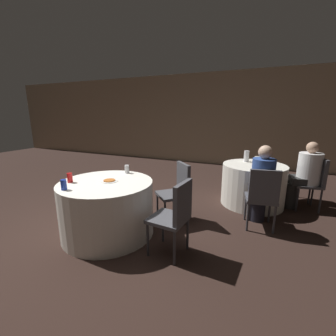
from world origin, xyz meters
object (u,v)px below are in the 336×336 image
(chair_near_east, at_px, (176,212))
(bottle_far, at_px, (246,156))
(chair_far_south, at_px, (262,194))
(pizza_plate_near, at_px, (109,181))
(soda_can_blue, at_px, (64,185))
(chair_far_east, at_px, (314,179))
(table_far, at_px, (253,185))
(chair_far_northeast, at_px, (301,173))
(soda_can_silver, at_px, (127,169))
(chair_near_northeast, at_px, (178,187))
(table_near, at_px, (108,208))
(person_blue_shirt, at_px, (261,186))
(person_white_shirt, at_px, (304,175))
(soda_can_red, at_px, (70,178))

(chair_near_east, height_order, bottle_far, bottle_far)
(chair_far_south, distance_m, pizza_plate_near, 2.06)
(soda_can_blue, bearing_deg, pizza_plate_near, 61.66)
(chair_far_east, bearing_deg, bottle_far, 77.89)
(table_far, relative_size, bottle_far, 5.26)
(chair_far_northeast, distance_m, soda_can_blue, 3.94)
(soda_can_silver, distance_m, soda_can_blue, 0.96)
(chair_near_northeast, relative_size, soda_can_silver, 7.24)
(table_near, distance_m, chair_near_northeast, 1.03)
(chair_near_northeast, height_order, soda_can_silver, chair_near_northeast)
(chair_far_northeast, relative_size, person_blue_shirt, 0.75)
(chair_far_south, height_order, soda_can_silver, chair_far_south)
(chair_far_northeast, bearing_deg, soda_can_silver, 93.19)
(chair_far_northeast, bearing_deg, chair_near_northeast, 99.17)
(table_far, xyz_separation_m, pizza_plate_near, (-1.68, -1.81, 0.37))
(bottle_far, bearing_deg, soda_can_silver, -134.45)
(chair_far_northeast, height_order, soda_can_blue, chair_far_northeast)
(person_white_shirt, xyz_separation_m, pizza_plate_near, (-2.46, -1.96, 0.14))
(table_far, height_order, pizza_plate_near, pizza_plate_near)
(chair_near_east, relative_size, bottle_far, 4.35)
(table_near, height_order, person_blue_shirt, person_blue_shirt)
(table_far, height_order, chair_near_east, chair_near_east)
(chair_near_east, xyz_separation_m, soda_can_red, (-1.42, -0.11, 0.26))
(bottle_far, bearing_deg, person_blue_shirt, -72.76)
(person_blue_shirt, bearing_deg, soda_can_silver, -172.27)
(soda_can_silver, bearing_deg, soda_can_red, -120.87)
(chair_far_east, relative_size, soda_can_red, 7.24)
(chair_near_east, relative_size, chair_far_east, 1.00)
(person_white_shirt, bearing_deg, soda_can_red, 116.48)
(chair_far_south, xyz_separation_m, bottle_far, (-0.33, 1.13, 0.30))
(soda_can_blue, bearing_deg, person_white_shirt, 41.95)
(table_near, xyz_separation_m, person_white_shirt, (2.48, 2.00, 0.23))
(table_near, relative_size, pizza_plate_near, 5.35)
(table_near, height_order, bottle_far, bottle_far)
(table_near, xyz_separation_m, soda_can_silver, (0.00, 0.49, 0.42))
(chair_far_east, xyz_separation_m, person_blue_shirt, (-0.79, -0.95, 0.05))
(table_near, bearing_deg, pizza_plate_near, 62.94)
(person_white_shirt, relative_size, bottle_far, 5.63)
(person_blue_shirt, bearing_deg, table_near, -159.82)
(chair_far_south, relative_size, soda_can_blue, 7.24)
(table_far, height_order, chair_far_northeast, chair_far_northeast)
(table_near, relative_size, person_white_shirt, 1.06)
(chair_far_northeast, height_order, chair_far_south, same)
(chair_far_northeast, xyz_separation_m, bottle_far, (-0.95, -0.33, 0.30))
(person_blue_shirt, distance_m, pizza_plate_near, 2.10)
(chair_near_east, bearing_deg, soda_can_red, 99.41)
(chair_far_northeast, xyz_separation_m, person_blue_shirt, (-0.64, -1.30, 0.05))
(soda_can_blue, bearing_deg, chair_far_northeast, 46.05)
(chair_far_east, height_order, soda_can_red, chair_far_east)
(soda_can_silver, distance_m, bottle_far, 2.20)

